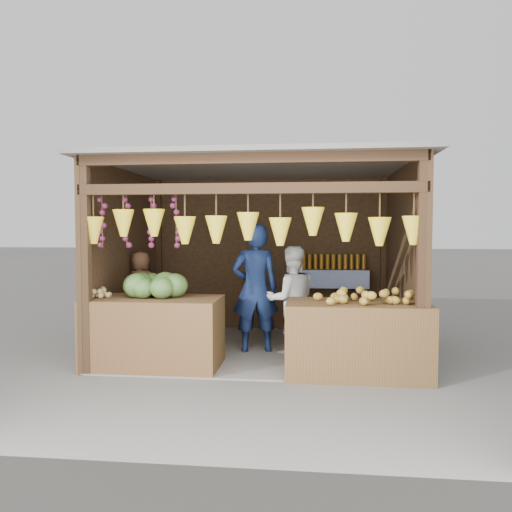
# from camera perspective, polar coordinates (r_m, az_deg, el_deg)

# --- Properties ---
(ground) EXTENTS (80.00, 80.00, 0.00)m
(ground) POSITION_cam_1_polar(r_m,az_deg,el_deg) (7.33, 0.48, -10.66)
(ground) COLOR #514F49
(ground) RESTS_ON ground
(stall_structure) EXTENTS (4.30, 3.30, 2.66)m
(stall_structure) POSITION_cam_1_polar(r_m,az_deg,el_deg) (7.08, 0.18, 2.48)
(stall_structure) COLOR slate
(stall_structure) RESTS_ON ground
(back_shelf) EXTENTS (1.25, 0.32, 1.32)m
(back_shelf) POSITION_cam_1_polar(r_m,az_deg,el_deg) (8.42, 8.50, -2.87)
(back_shelf) COLOR #382314
(back_shelf) RESTS_ON ground
(counter_left) EXTENTS (1.66, 0.85, 0.88)m
(counter_left) POSITION_cam_1_polar(r_m,az_deg,el_deg) (6.46, -11.57, -8.58)
(counter_left) COLOR #50381A
(counter_left) RESTS_ON ground
(counter_right) EXTENTS (1.67, 0.85, 0.87)m
(counter_right) POSITION_cam_1_polar(r_m,az_deg,el_deg) (6.12, 11.44, -9.26)
(counter_right) COLOR #462A17
(counter_right) RESTS_ON ground
(stool) EXTENTS (0.36, 0.36, 0.34)m
(stool) POSITION_cam_1_polar(r_m,az_deg,el_deg) (7.75, -12.97, -8.71)
(stool) COLOR black
(stool) RESTS_ON ground
(man_standing) EXTENTS (0.75, 0.58, 1.82)m
(man_standing) POSITION_cam_1_polar(r_m,az_deg,el_deg) (7.02, -0.10, -3.73)
(man_standing) COLOR #132149
(man_standing) RESTS_ON ground
(woman_standing) EXTENTS (0.85, 0.74, 1.51)m
(woman_standing) POSITION_cam_1_polar(r_m,az_deg,el_deg) (7.01, 4.09, -5.02)
(woman_standing) COLOR silver
(woman_standing) RESTS_ON ground
(vendor_seated) EXTENTS (0.60, 0.46, 1.08)m
(vendor_seated) POSITION_cam_1_polar(r_m,az_deg,el_deg) (7.64, -13.03, -3.50)
(vendor_seated) COLOR brown
(vendor_seated) RESTS_ON stool
(melon_pile) EXTENTS (1.00, 0.50, 0.32)m
(melon_pile) POSITION_cam_1_polar(r_m,az_deg,el_deg) (6.43, -11.50, -3.21)
(melon_pile) COLOR #174512
(melon_pile) RESTS_ON counter_left
(tanfruit_pile) EXTENTS (0.34, 0.40, 0.13)m
(tanfruit_pile) POSITION_cam_1_polar(r_m,az_deg,el_deg) (6.59, -17.31, -3.96)
(tanfruit_pile) COLOR #9E8349
(tanfruit_pile) RESTS_ON counter_left
(mango_pile) EXTENTS (1.40, 0.64, 0.22)m
(mango_pile) POSITION_cam_1_polar(r_m,az_deg,el_deg) (6.00, 12.57, -4.23)
(mango_pile) COLOR #BC5019
(mango_pile) RESTS_ON counter_right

